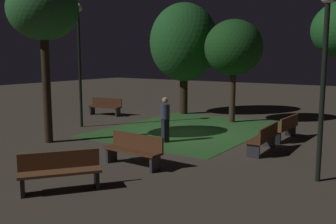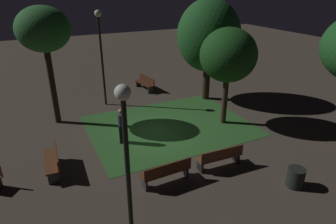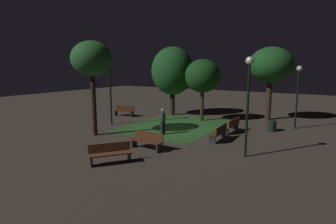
{
  "view_description": "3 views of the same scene",
  "coord_description": "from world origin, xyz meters",
  "px_view_note": "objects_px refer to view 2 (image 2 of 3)",
  "views": [
    {
      "loc": [
        -12.55,
        -7.59,
        3.0
      ],
      "look_at": [
        0.43,
        1.08,
        0.74
      ],
      "focal_mm": 40.57,
      "sensor_mm": 36.0,
      "label": 1
    },
    {
      "loc": [
        -4.74,
        -11.28,
        6.48
      ],
      "look_at": [
        0.66,
        -0.03,
        0.98
      ],
      "focal_mm": 31.45,
      "sensor_mm": 36.0,
      "label": 2
    },
    {
      "loc": [
        -15.12,
        -8.92,
        4.13
      ],
      "look_at": [
        -0.47,
        0.17,
        1.2
      ],
      "focal_mm": 28.71,
      "sensor_mm": 36.0,
      "label": 3
    }
  ],
  "objects_px": {
    "pedestrian": "(122,125)",
    "lamp_post_near_wall": "(101,44)",
    "bench_back_row": "(166,172)",
    "tree_near_wall": "(43,31)",
    "bench_near_trees": "(145,83)",
    "trash_bin": "(295,177)",
    "bench_corner": "(220,156)",
    "bench_by_lamp": "(54,160)",
    "lamp_post_plaza_west": "(126,146)",
    "tree_back_left": "(228,56)",
    "tree_tall_center": "(209,36)"
  },
  "relations": [
    {
      "from": "bench_back_row",
      "to": "tree_near_wall",
      "type": "distance_m",
      "value": 8.44
    },
    {
      "from": "lamp_post_plaza_west",
      "to": "pedestrian",
      "type": "distance_m",
      "value": 6.12
    },
    {
      "from": "bench_near_trees",
      "to": "lamp_post_plaza_west",
      "type": "distance_m",
      "value": 12.92
    },
    {
      "from": "lamp_post_plaza_west",
      "to": "bench_by_lamp",
      "type": "bearing_deg",
      "value": 107.92
    },
    {
      "from": "tree_back_left",
      "to": "lamp_post_near_wall",
      "type": "xyz_separation_m",
      "value": [
        -4.7,
        4.94,
        0.07
      ]
    },
    {
      "from": "bench_corner",
      "to": "bench_by_lamp",
      "type": "bearing_deg",
      "value": 156.43
    },
    {
      "from": "tree_near_wall",
      "to": "trash_bin",
      "type": "xyz_separation_m",
      "value": [
        6.75,
        -8.93,
        -4.16
      ]
    },
    {
      "from": "tree_near_wall",
      "to": "bench_near_trees",
      "type": "bearing_deg",
      "value": 24.92
    },
    {
      "from": "bench_by_lamp",
      "to": "lamp_post_plaza_west",
      "type": "bearing_deg",
      "value": -72.08
    },
    {
      "from": "bench_near_trees",
      "to": "tree_near_wall",
      "type": "height_order",
      "value": "tree_near_wall"
    },
    {
      "from": "bench_back_row",
      "to": "lamp_post_near_wall",
      "type": "relative_size",
      "value": 0.35
    },
    {
      "from": "tree_tall_center",
      "to": "tree_back_left",
      "type": "distance_m",
      "value": 3.42
    },
    {
      "from": "lamp_post_plaza_west",
      "to": "trash_bin",
      "type": "distance_m",
      "value": 6.52
    },
    {
      "from": "bench_by_lamp",
      "to": "tree_near_wall",
      "type": "bearing_deg",
      "value": 81.77
    },
    {
      "from": "tree_tall_center",
      "to": "trash_bin",
      "type": "height_order",
      "value": "tree_tall_center"
    },
    {
      "from": "tree_back_left",
      "to": "bench_back_row",
      "type": "bearing_deg",
      "value": -145.55
    },
    {
      "from": "tree_near_wall",
      "to": "bench_back_row",
      "type": "bearing_deg",
      "value": -67.71
    },
    {
      "from": "bench_by_lamp",
      "to": "tree_back_left",
      "type": "height_order",
      "value": "tree_back_left"
    },
    {
      "from": "bench_by_lamp",
      "to": "lamp_post_plaza_west",
      "type": "distance_m",
      "value": 5.45
    },
    {
      "from": "trash_bin",
      "to": "bench_corner",
      "type": "bearing_deg",
      "value": 129.37
    },
    {
      "from": "bench_by_lamp",
      "to": "lamp_post_near_wall",
      "type": "xyz_separation_m",
      "value": [
        3.43,
        5.67,
        3.0
      ]
    },
    {
      "from": "trash_bin",
      "to": "bench_back_row",
      "type": "bearing_deg",
      "value": 152.32
    },
    {
      "from": "tree_near_wall",
      "to": "tree_tall_center",
      "type": "relative_size",
      "value": 0.97
    },
    {
      "from": "trash_bin",
      "to": "bench_by_lamp",
      "type": "bearing_deg",
      "value": 148.38
    },
    {
      "from": "bench_by_lamp",
      "to": "pedestrian",
      "type": "bearing_deg",
      "value": 17.95
    },
    {
      "from": "pedestrian",
      "to": "bench_corner",
      "type": "bearing_deg",
      "value": -51.36
    },
    {
      "from": "bench_back_row",
      "to": "trash_bin",
      "type": "bearing_deg",
      "value": -27.68
    },
    {
      "from": "tree_back_left",
      "to": "trash_bin",
      "type": "xyz_separation_m",
      "value": [
        -0.75,
        -5.28,
        -3.06
      ]
    },
    {
      "from": "bench_near_trees",
      "to": "lamp_post_near_wall",
      "type": "distance_m",
      "value": 4.48
    },
    {
      "from": "tree_back_left",
      "to": "tree_tall_center",
      "type": "bearing_deg",
      "value": 72.72
    },
    {
      "from": "bench_by_lamp",
      "to": "bench_near_trees",
      "type": "height_order",
      "value": "same"
    },
    {
      "from": "lamp_post_plaza_west",
      "to": "pedestrian",
      "type": "xyz_separation_m",
      "value": [
        1.47,
        5.5,
        -2.25
      ]
    },
    {
      "from": "lamp_post_near_wall",
      "to": "pedestrian",
      "type": "xyz_separation_m",
      "value": [
        -0.48,
        -4.72,
        -2.63
      ]
    },
    {
      "from": "lamp_post_near_wall",
      "to": "trash_bin",
      "type": "relative_size",
      "value": 7.41
    },
    {
      "from": "bench_near_trees",
      "to": "trash_bin",
      "type": "height_order",
      "value": "bench_near_trees"
    },
    {
      "from": "trash_bin",
      "to": "lamp_post_near_wall",
      "type": "bearing_deg",
      "value": 111.17
    },
    {
      "from": "bench_by_lamp",
      "to": "lamp_post_near_wall",
      "type": "bearing_deg",
      "value": 58.87
    },
    {
      "from": "lamp_post_near_wall",
      "to": "tree_tall_center",
      "type": "bearing_deg",
      "value": -16.51
    },
    {
      "from": "tree_tall_center",
      "to": "bench_by_lamp",
      "type": "bearing_deg",
      "value": -156.48
    },
    {
      "from": "bench_corner",
      "to": "lamp_post_plaza_west",
      "type": "relative_size",
      "value": 0.4
    },
    {
      "from": "tree_tall_center",
      "to": "pedestrian",
      "type": "height_order",
      "value": "tree_tall_center"
    },
    {
      "from": "pedestrian",
      "to": "lamp_post_near_wall",
      "type": "bearing_deg",
      "value": 84.16
    },
    {
      "from": "bench_corner",
      "to": "pedestrian",
      "type": "bearing_deg",
      "value": 128.64
    },
    {
      "from": "bench_back_row",
      "to": "bench_corner",
      "type": "height_order",
      "value": "same"
    },
    {
      "from": "bench_back_row",
      "to": "lamp_post_near_wall",
      "type": "xyz_separation_m",
      "value": [
        -0.02,
        8.15,
        3.0
      ]
    },
    {
      "from": "trash_bin",
      "to": "pedestrian",
      "type": "xyz_separation_m",
      "value": [
        -4.44,
        5.5,
        0.5
      ]
    },
    {
      "from": "tree_tall_center",
      "to": "lamp_post_near_wall",
      "type": "bearing_deg",
      "value": 163.49
    },
    {
      "from": "bench_near_trees",
      "to": "tree_near_wall",
      "type": "bearing_deg",
      "value": -155.08
    },
    {
      "from": "lamp_post_near_wall",
      "to": "trash_bin",
      "type": "distance_m",
      "value": 11.39
    },
    {
      "from": "bench_by_lamp",
      "to": "trash_bin",
      "type": "bearing_deg",
      "value": -31.62
    }
  ]
}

